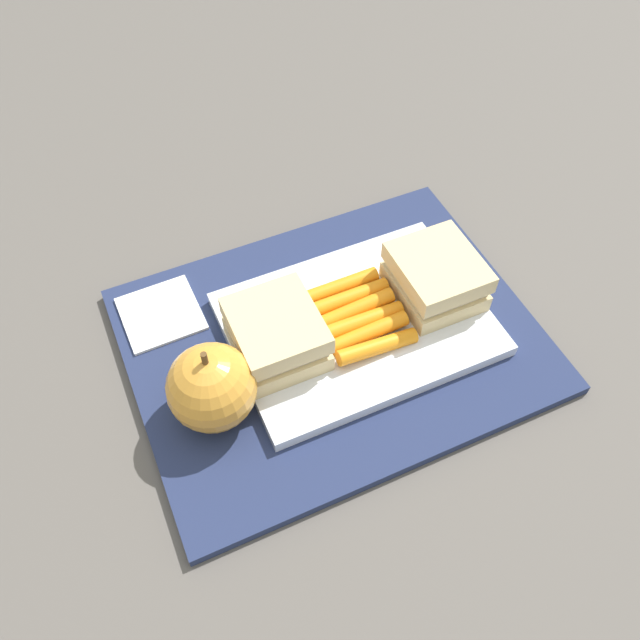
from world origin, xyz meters
name	(u,v)px	position (x,y,z in m)	size (l,w,h in m)	color
ground_plane	(332,343)	(0.00, 0.00, 0.00)	(2.40, 2.40, 0.00)	#56514C
lunchbag_mat	(332,340)	(0.00, 0.00, 0.01)	(0.36, 0.28, 0.01)	navy
food_tray	(357,324)	(-0.03, 0.00, 0.02)	(0.23, 0.17, 0.01)	white
sandwich_half_left	(436,277)	(-0.10, 0.00, 0.04)	(0.07, 0.08, 0.04)	#DBC189
sandwich_half_right	(276,334)	(0.05, 0.00, 0.04)	(0.07, 0.08, 0.04)	#DBC189
carrot_sticks_bundle	(359,315)	(-0.03, 0.00, 0.03)	(0.08, 0.09, 0.02)	orange
apple	(212,387)	(0.12, 0.03, 0.05)	(0.07, 0.07, 0.08)	gold
paper_napkin	(161,314)	(0.14, -0.09, 0.01)	(0.07, 0.07, 0.00)	white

